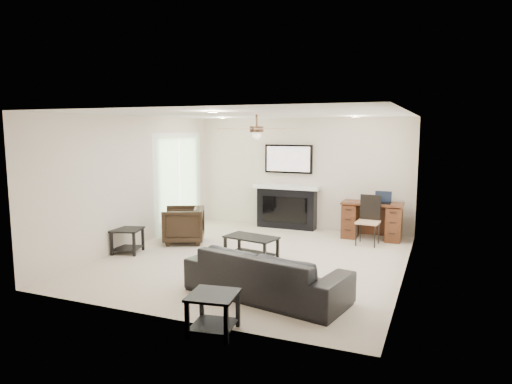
% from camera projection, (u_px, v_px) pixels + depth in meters
% --- Properties ---
extents(room_shell, '(5.50, 5.54, 2.52)m').
position_uv_depth(room_shell, '(266.00, 163.00, 7.76)').
color(room_shell, beige).
rests_on(room_shell, ground).
extents(sofa, '(2.34, 1.29, 0.65)m').
position_uv_depth(sofa, '(266.00, 274.00, 6.13)').
color(sofa, black).
rests_on(sofa, ground).
extents(armchair, '(1.04, 1.03, 0.72)m').
position_uv_depth(armchair, '(184.00, 225.00, 9.07)').
color(armchair, black).
rests_on(armchair, ground).
extents(coffee_table, '(0.98, 0.66, 0.40)m').
position_uv_depth(coffee_table, '(251.00, 248.00, 7.95)').
color(coffee_table, black).
rests_on(coffee_table, ground).
extents(end_table_near, '(0.59, 0.59, 0.45)m').
position_uv_depth(end_table_near, '(213.00, 313.00, 5.05)').
color(end_table_near, black).
rests_on(end_table_near, ground).
extents(end_table_left, '(0.61, 0.61, 0.45)m').
position_uv_depth(end_table_left, '(128.00, 241.00, 8.34)').
color(end_table_left, black).
rests_on(end_table_left, ground).
extents(fireplace_unit, '(1.52, 0.34, 1.91)m').
position_uv_depth(fireplace_unit, '(287.00, 187.00, 10.33)').
color(fireplace_unit, black).
rests_on(fireplace_unit, ground).
extents(desk, '(1.22, 0.56, 0.76)m').
position_uv_depth(desk, '(372.00, 221.00, 9.39)').
color(desk, '#3E160F').
rests_on(desk, ground).
extents(desk_chair, '(0.45, 0.47, 0.97)m').
position_uv_depth(desk_chair, '(368.00, 221.00, 8.87)').
color(desk_chair, black).
rests_on(desk_chair, ground).
extents(laptop, '(0.33, 0.24, 0.23)m').
position_uv_depth(laptop, '(383.00, 198.00, 9.23)').
color(laptop, black).
rests_on(laptop, desk).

